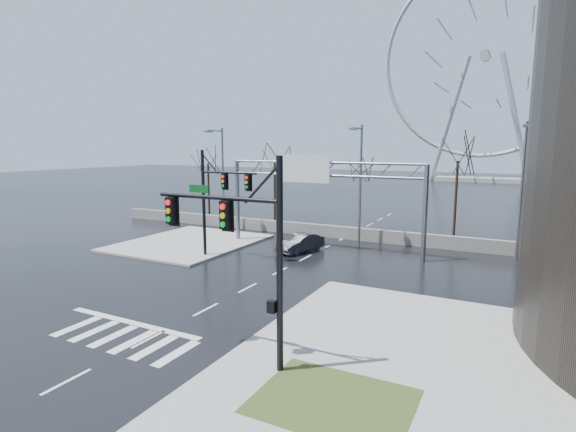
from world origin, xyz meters
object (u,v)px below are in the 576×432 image
Objects in this scene: signal_mast_far at (215,194)px; ferris_wheel at (485,65)px; car at (300,243)px; sign_gantry at (317,186)px; signal_mast_near at (247,241)px.

signal_mast_far is 0.16× the size of ferris_wheel.
car is at bearing -94.37° from ferris_wheel.
ferris_wheel is 11.86× the size of car.
ferris_wheel is (5.38, 80.04, 20.95)m from sign_gantry.
sign_gantry reaches higher than car.
signal_mast_far is 0.49× the size of sign_gantry.
car is (-0.84, -1.30, -4.47)m from sign_gantry.
sign_gantry is at bearing -93.84° from ferris_wheel.
ferris_wheel is at bearing 90.08° from signal_mast_near.
car is (-6.22, -81.34, -25.43)m from ferris_wheel.
sign_gantry is 0.32× the size of ferris_wheel.
signal_mast_near is 101.29m from ferris_wheel.
signal_mast_far reaches higher than car.
signal_mast_near is at bearing -49.74° from signal_mast_far.
signal_mast_near is at bearing -54.22° from car.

